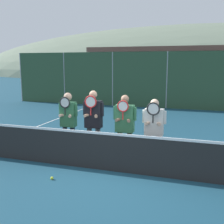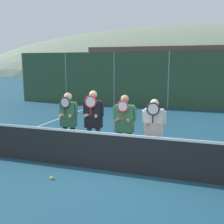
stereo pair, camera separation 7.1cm
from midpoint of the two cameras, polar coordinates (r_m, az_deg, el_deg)
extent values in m
plane|color=navy|center=(6.84, 0.46, -11.94)|extent=(120.00, 120.00, 0.00)
ellipsoid|color=slate|center=(64.02, 16.92, 7.34)|extent=(103.05, 57.25, 20.04)
cube|color=beige|center=(23.82, 17.01, 7.53)|extent=(16.12, 5.00, 3.38)
cube|color=brown|center=(23.82, 17.24, 12.02)|extent=(16.62, 5.50, 0.36)
cylinder|color=gray|center=(19.58, -17.54, 6.72)|extent=(0.06, 0.06, 3.16)
cylinder|color=gray|center=(17.90, -9.22, 6.79)|extent=(0.06, 0.06, 3.16)
cylinder|color=gray|center=(16.66, 0.56, 6.68)|extent=(0.06, 0.06, 3.16)
cylinder|color=gray|center=(15.97, 11.52, 6.33)|extent=(0.06, 0.06, 3.16)
cube|color=#2D4C33|center=(15.97, 11.52, 6.33)|extent=(19.05, 0.02, 3.16)
cube|color=black|center=(6.68, 0.47, -8.41)|extent=(11.53, 0.02, 0.89)
cube|color=white|center=(6.55, 0.47, -4.55)|extent=(11.53, 0.03, 0.06)
cube|color=white|center=(11.32, -16.07, -3.40)|extent=(0.05, 16.00, 0.01)
cylinder|color=#232838|center=(7.88, -9.18, -5.81)|extent=(0.13, 0.13, 0.85)
cylinder|color=#232838|center=(7.78, -7.69, -5.98)|extent=(0.13, 0.13, 0.85)
cube|color=#337047|center=(7.66, -8.59, -0.43)|extent=(0.41, 0.22, 0.67)
sphere|color=tan|center=(7.59, -8.68, 3.10)|extent=(0.22, 0.22, 0.22)
cylinder|color=#337047|center=(7.74, -10.14, 0.63)|extent=(0.08, 0.08, 0.33)
cylinder|color=#337047|center=(7.53, -7.05, 0.45)|extent=(0.08, 0.08, 0.33)
cylinder|color=tan|center=(7.63, -9.58, -0.60)|extent=(0.16, 0.27, 0.08)
cylinder|color=tan|center=(7.53, -8.20, -0.69)|extent=(0.16, 0.27, 0.08)
cylinder|color=black|center=(7.48, -9.24, 0.14)|extent=(0.03, 0.03, 0.20)
torus|color=black|center=(7.44, -9.29, 1.92)|extent=(0.30, 0.03, 0.30)
cylinder|color=silver|center=(7.44, -9.29, 1.92)|extent=(0.25, 0.00, 0.25)
cylinder|color=#56565B|center=(7.48, -4.31, -6.40)|extent=(0.13, 0.13, 0.89)
cylinder|color=#56565B|center=(7.40, -2.59, -6.58)|extent=(0.13, 0.13, 0.89)
cube|color=black|center=(7.25, -3.52, -0.44)|extent=(0.43, 0.22, 0.70)
sphere|color=tan|center=(7.18, -3.57, 3.56)|extent=(0.21, 0.21, 0.21)
cylinder|color=black|center=(7.32, -5.29, 0.74)|extent=(0.08, 0.08, 0.35)
cylinder|color=black|center=(7.14, -1.73, 0.54)|extent=(0.08, 0.08, 0.35)
cylinder|color=tan|center=(7.22, -4.59, -0.63)|extent=(0.16, 0.27, 0.08)
cylinder|color=tan|center=(7.13, -2.98, -0.73)|extent=(0.16, 0.27, 0.08)
cylinder|color=red|center=(7.07, -4.08, 0.15)|extent=(0.03, 0.03, 0.20)
torus|color=red|center=(7.03, -4.10, 2.10)|extent=(0.32, 0.03, 0.32)
cylinder|color=silver|center=(7.03, -4.10, 2.10)|extent=(0.26, 0.00, 0.26)
cylinder|color=black|center=(7.16, 1.86, -7.28)|extent=(0.13, 0.13, 0.85)
cylinder|color=black|center=(7.10, 3.80, -7.46)|extent=(0.13, 0.13, 0.85)
cube|color=#337047|center=(6.94, 2.87, -1.34)|extent=(0.45, 0.22, 0.68)
sphere|color=#997056|center=(6.86, 2.91, 2.66)|extent=(0.20, 0.20, 0.20)
cylinder|color=#337047|center=(6.99, 0.90, -0.15)|extent=(0.08, 0.08, 0.33)
cylinder|color=#337047|center=(6.85, 4.91, -0.38)|extent=(0.08, 0.08, 0.33)
cylinder|color=#997056|center=(6.89, 1.77, -1.53)|extent=(0.16, 0.27, 0.08)
cylinder|color=#997056|center=(6.83, 3.58, -1.65)|extent=(0.16, 0.27, 0.08)
cylinder|color=red|center=(6.75, 2.47, -0.74)|extent=(0.03, 0.03, 0.20)
torus|color=red|center=(6.71, 2.48, 1.18)|extent=(0.29, 0.03, 0.29)
cylinder|color=silver|center=(6.71, 2.48, 1.18)|extent=(0.24, 0.00, 0.24)
cylinder|color=black|center=(7.09, 7.66, -7.73)|extent=(0.13, 0.13, 0.81)
cylinder|color=black|center=(7.05, 9.66, -7.89)|extent=(0.13, 0.13, 0.81)
cube|color=white|center=(6.88, 8.82, -2.02)|extent=(0.45, 0.22, 0.64)
sphere|color=#DBB293|center=(6.80, 8.92, 1.72)|extent=(0.21, 0.21, 0.21)
cylinder|color=white|center=(6.90, 6.80, -0.88)|extent=(0.08, 0.08, 0.31)
cylinder|color=white|center=(6.82, 10.92, -1.12)|extent=(0.08, 0.08, 0.31)
cylinder|color=#DBB293|center=(6.82, 7.75, -2.21)|extent=(0.16, 0.27, 0.08)
cylinder|color=#DBB293|center=(6.78, 9.62, -2.33)|extent=(0.16, 0.27, 0.08)
cylinder|color=black|center=(6.69, 8.58, -1.43)|extent=(0.03, 0.03, 0.20)
torus|color=black|center=(6.64, 8.63, 0.62)|extent=(0.32, 0.03, 0.32)
cylinder|color=silver|center=(6.64, 8.63, 0.62)|extent=(0.26, 0.00, 0.26)
cube|color=slate|center=(19.65, -3.39, 4.57)|extent=(4.09, 1.86, 0.77)
cube|color=#2D3842|center=(19.59, -3.41, 6.61)|extent=(2.25, 1.71, 0.63)
cylinder|color=black|center=(18.34, -0.63, 2.98)|extent=(0.60, 0.16, 0.60)
cylinder|color=black|center=(20.13, 1.15, 3.61)|extent=(0.60, 0.16, 0.60)
cylinder|color=black|center=(19.37, -8.09, 3.26)|extent=(0.60, 0.16, 0.60)
cylinder|color=black|center=(21.08, -5.77, 3.85)|extent=(0.60, 0.16, 0.60)
cube|color=black|center=(18.33, 10.23, 4.03)|extent=(4.23, 1.89, 0.77)
cube|color=#2D3842|center=(18.27, 10.29, 6.22)|extent=(2.33, 1.74, 0.63)
cylinder|color=black|center=(17.27, 14.23, 2.23)|extent=(0.60, 0.16, 0.60)
cylinder|color=black|center=(19.18, 14.69, 2.97)|extent=(0.60, 0.16, 0.60)
cylinder|color=black|center=(17.69, 5.31, 2.68)|extent=(0.60, 0.16, 0.60)
cylinder|color=black|center=(19.56, 6.62, 3.36)|extent=(0.60, 0.16, 0.60)
cylinder|color=black|center=(17.24, 21.13, 1.85)|extent=(0.60, 0.16, 0.60)
cylinder|color=black|center=(19.10, 20.90, 2.60)|extent=(0.60, 0.16, 0.60)
sphere|color=#CCDB33|center=(6.53, -11.89, -12.96)|extent=(0.07, 0.07, 0.07)
camera|label=1|loc=(0.04, -89.72, 0.05)|focal=45.00mm
camera|label=2|loc=(0.04, 90.28, -0.05)|focal=45.00mm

